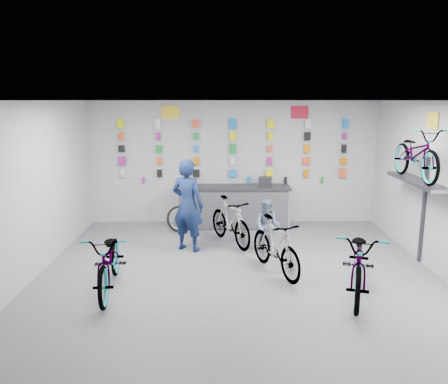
{
  "coord_description": "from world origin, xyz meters",
  "views": [
    {
      "loc": [
        -0.28,
        -6.63,
        3.01
      ],
      "look_at": [
        -0.23,
        1.4,
        1.31
      ],
      "focal_mm": 35.0,
      "sensor_mm": 36.0,
      "label": 1
    }
  ],
  "objects_px": {
    "clerk": "(188,205)",
    "bike_service": "(230,221)",
    "customer": "(267,226)",
    "bike_left": "(110,260)",
    "bike_right": "(360,261)",
    "bike_center": "(275,246)",
    "counter": "(233,207)"
  },
  "relations": [
    {
      "from": "clerk",
      "to": "bike_service",
      "type": "bearing_deg",
      "value": -130.45
    },
    {
      "from": "bike_service",
      "to": "customer",
      "type": "xyz_separation_m",
      "value": [
        0.74,
        -0.49,
        0.04
      ]
    },
    {
      "from": "bike_left",
      "to": "customer",
      "type": "bearing_deg",
      "value": 27.92
    },
    {
      "from": "bike_right",
      "to": "customer",
      "type": "xyz_separation_m",
      "value": [
        -1.24,
        2.0,
        -0.01
      ]
    },
    {
      "from": "bike_right",
      "to": "bike_service",
      "type": "height_order",
      "value": "bike_right"
    },
    {
      "from": "bike_center",
      "to": "customer",
      "type": "relative_size",
      "value": 1.54
    },
    {
      "from": "bike_service",
      "to": "customer",
      "type": "bearing_deg",
      "value": -61.09
    },
    {
      "from": "bike_center",
      "to": "bike_right",
      "type": "distance_m",
      "value": 1.5
    },
    {
      "from": "counter",
      "to": "bike_service",
      "type": "height_order",
      "value": "same"
    },
    {
      "from": "bike_left",
      "to": "bike_service",
      "type": "relative_size",
      "value": 1.16
    },
    {
      "from": "bike_service",
      "to": "clerk",
      "type": "height_order",
      "value": "clerk"
    },
    {
      "from": "counter",
      "to": "bike_left",
      "type": "bearing_deg",
      "value": -119.83
    },
    {
      "from": "bike_left",
      "to": "customer",
      "type": "height_order",
      "value": "customer"
    },
    {
      "from": "bike_service",
      "to": "clerk",
      "type": "xyz_separation_m",
      "value": [
        -0.86,
        -0.38,
        0.44
      ]
    },
    {
      "from": "bike_left",
      "to": "counter",
      "type": "bearing_deg",
      "value": 54.1
    },
    {
      "from": "counter",
      "to": "bike_center",
      "type": "height_order",
      "value": "counter"
    },
    {
      "from": "bike_service",
      "to": "clerk",
      "type": "bearing_deg",
      "value": 176.12
    },
    {
      "from": "bike_left",
      "to": "bike_right",
      "type": "bearing_deg",
      "value": -8.64
    },
    {
      "from": "bike_left",
      "to": "clerk",
      "type": "relative_size",
      "value": 1.03
    },
    {
      "from": "counter",
      "to": "clerk",
      "type": "xyz_separation_m",
      "value": [
        -0.96,
        -1.66,
        0.45
      ]
    },
    {
      "from": "bike_left",
      "to": "clerk",
      "type": "distance_m",
      "value": 2.27
    },
    {
      "from": "bike_center",
      "to": "bike_right",
      "type": "relative_size",
      "value": 0.8
    },
    {
      "from": "counter",
      "to": "bike_right",
      "type": "bearing_deg",
      "value": -63.52
    },
    {
      "from": "bike_left",
      "to": "bike_center",
      "type": "xyz_separation_m",
      "value": [
        2.73,
        0.71,
        -0.01
      ]
    },
    {
      "from": "clerk",
      "to": "bike_left",
      "type": "bearing_deg",
      "value": 86.4
    },
    {
      "from": "counter",
      "to": "bike_center",
      "type": "xyz_separation_m",
      "value": [
        0.67,
        -2.88,
        0.01
      ]
    },
    {
      "from": "bike_left",
      "to": "clerk",
      "type": "height_order",
      "value": "clerk"
    },
    {
      "from": "bike_left",
      "to": "bike_service",
      "type": "xyz_separation_m",
      "value": [
        1.96,
        2.31,
        -0.01
      ]
    },
    {
      "from": "bike_left",
      "to": "bike_center",
      "type": "height_order",
      "value": "bike_left"
    },
    {
      "from": "clerk",
      "to": "customer",
      "type": "height_order",
      "value": "clerk"
    },
    {
      "from": "counter",
      "to": "bike_right",
      "type": "height_order",
      "value": "bike_right"
    },
    {
      "from": "bike_center",
      "to": "clerk",
      "type": "relative_size",
      "value": 0.88
    }
  ]
}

